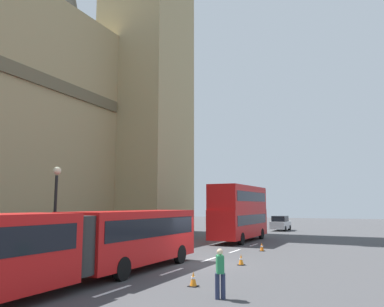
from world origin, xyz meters
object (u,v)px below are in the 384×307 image
object	(u,v)px
traffic_cone_west	(193,279)
traffic_cone_east	(262,247)
sedan_lead	(281,223)
traffic_cone_middle	(241,260)
double_decker_bus	(239,211)
street_lamp	(55,208)
articulated_bus	(66,242)
pedestrian_near_cones	(220,272)

from	to	relation	value
traffic_cone_west	traffic_cone_east	size ratio (longest dim) A/B	1.00
sedan_lead	traffic_cone_east	distance (m)	22.65
traffic_cone_middle	double_decker_bus	bearing A→B (deg)	18.70
traffic_cone_east	street_lamp	distance (m)	14.22
articulated_bus	pedestrian_near_cones	distance (m)	6.22
traffic_cone_east	pedestrian_near_cones	xyz separation A→B (m)	(-14.04, -2.36, 0.63)
articulated_bus	traffic_cone_east	xyz separation A→B (m)	(15.07, -3.71, -1.46)
traffic_cone_middle	traffic_cone_east	bearing A→B (deg)	5.71
articulated_bus	traffic_cone_west	bearing A→B (deg)	-60.44
pedestrian_near_cones	traffic_cone_east	bearing A→B (deg)	9.56
articulated_bus	street_lamp	world-z (taller)	street_lamp
pedestrian_near_cones	articulated_bus	bearing A→B (deg)	99.66
traffic_cone_west	traffic_cone_east	distance (m)	12.62
traffic_cone_middle	pedestrian_near_cones	bearing A→B (deg)	-167.06
sedan_lead	street_lamp	distance (m)	34.01
sedan_lead	traffic_cone_east	world-z (taller)	sedan_lead
street_lamp	double_decker_bus	bearing A→B (deg)	-14.38
street_lamp	pedestrian_near_cones	bearing A→B (deg)	-104.64
double_decker_bus	street_lamp	xyz separation A→B (m)	(-17.57, 4.50, 0.35)
articulated_bus	traffic_cone_middle	xyz separation A→B (m)	(8.44, -4.37, -1.46)
double_decker_bus	traffic_cone_east	xyz separation A→B (m)	(-6.29, -3.71, -2.43)
double_decker_bus	street_lamp	world-z (taller)	street_lamp
traffic_cone_west	pedestrian_near_cones	size ratio (longest dim) A/B	0.34
articulated_bus	traffic_cone_middle	size ratio (longest dim) A/B	31.45
sedan_lead	traffic_cone_middle	xyz separation A→B (m)	(-28.99, -4.29, -0.63)
double_decker_bus	pedestrian_near_cones	bearing A→B (deg)	-163.36
traffic_cone_west	traffic_cone_middle	xyz separation A→B (m)	(5.96, -0.01, 0.00)
articulated_bus	pedestrian_near_cones	world-z (taller)	articulated_bus
articulated_bus	double_decker_bus	size ratio (longest dim) A/B	1.93
articulated_bus	traffic_cone_middle	bearing A→B (deg)	-27.40
traffic_cone_west	pedestrian_near_cones	distance (m)	2.32
articulated_bus	traffic_cone_east	distance (m)	15.59
double_decker_bus	traffic_cone_east	world-z (taller)	double_decker_bus
sedan_lead	pedestrian_near_cones	size ratio (longest dim) A/B	2.60
articulated_bus	double_decker_bus	world-z (taller)	double_decker_bus
traffic_cone_east	pedestrian_near_cones	size ratio (longest dim) A/B	0.34
articulated_bus	traffic_cone_west	size ratio (longest dim) A/B	31.45
traffic_cone_west	traffic_cone_middle	bearing A→B (deg)	-0.10
pedestrian_near_cones	traffic_cone_west	bearing A→B (deg)	49.90
articulated_bus	street_lamp	size ratio (longest dim) A/B	3.46
sedan_lead	traffic_cone_west	distance (m)	35.22
double_decker_bus	street_lamp	distance (m)	18.14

